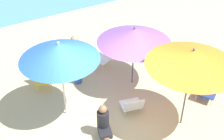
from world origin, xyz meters
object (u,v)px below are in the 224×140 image
(person_a, at_px, (76,60))
(umbrella_orange, at_px, (193,58))
(beach_chair_d, at_px, (98,55))
(umbrella_purple, at_px, (134,35))
(person_c, at_px, (104,122))
(person_b, at_px, (194,75))
(beach_chair_b, at_px, (43,76))
(beach_chair_c, at_px, (132,105))
(umbrella_blue, at_px, (59,52))
(beach_chair_a, at_px, (208,87))

(person_a, bearing_deg, umbrella_orange, 140.13)
(beach_chair_d, bearing_deg, umbrella_purple, -4.61)
(beach_chair_d, bearing_deg, person_c, -48.07)
(umbrella_purple, distance_m, person_b, 2.03)
(beach_chair_b, height_order, person_a, person_a)
(umbrella_orange, distance_m, beach_chair_d, 3.67)
(beach_chair_c, relative_size, person_c, 0.71)
(beach_chair_b, distance_m, person_b, 4.24)
(umbrella_purple, distance_m, person_c, 2.48)
(umbrella_blue, relative_size, person_b, 2.24)
(umbrella_purple, xyz_separation_m, umbrella_orange, (0.10, -1.99, 0.37))
(beach_chair_c, distance_m, beach_chair_d, 2.43)
(beach_chair_b, bearing_deg, person_a, 83.67)
(beach_chair_d, bearing_deg, umbrella_orange, -12.82)
(umbrella_blue, xyz_separation_m, beach_chair_c, (1.43, -0.90, -1.55))
(umbrella_blue, bearing_deg, beach_chair_a, -21.23)
(person_c, bearing_deg, beach_chair_a, 102.54)
(beach_chair_b, bearing_deg, beach_chair_a, 67.79)
(umbrella_orange, bearing_deg, beach_chair_b, 126.65)
(beach_chair_b, xyz_separation_m, person_c, (0.52, -2.54, 0.09))
(umbrella_orange, xyz_separation_m, person_c, (-1.84, 0.62, -1.48))
(beach_chair_d, distance_m, person_c, 2.99)
(umbrella_purple, distance_m, umbrella_blue, 2.21)
(beach_chair_c, distance_m, person_a, 2.07)
(umbrella_blue, xyz_separation_m, beach_chair_b, (-0.08, 1.38, -1.52))
(beach_chair_b, distance_m, person_a, 1.07)
(beach_chair_b, xyz_separation_m, beach_chair_d, (1.87, 0.13, 0.02))
(umbrella_purple, height_order, person_c, umbrella_purple)
(umbrella_orange, bearing_deg, umbrella_purple, 92.80)
(umbrella_purple, xyz_separation_m, beach_chair_c, (-0.76, -1.10, -1.24))
(umbrella_blue, xyz_separation_m, umbrella_orange, (2.28, -1.78, 0.06))
(beach_chair_b, xyz_separation_m, person_b, (3.57, -2.28, 0.11))
(umbrella_purple, bearing_deg, umbrella_orange, -87.20)
(umbrella_orange, distance_m, person_b, 2.10)
(umbrella_blue, relative_size, beach_chair_a, 2.83)
(umbrella_blue, height_order, person_b, umbrella_blue)
(umbrella_blue, distance_m, person_c, 1.89)
(beach_chair_b, relative_size, beach_chair_d, 0.87)
(person_b, bearing_deg, beach_chair_c, -124.35)
(umbrella_purple, height_order, person_a, umbrella_purple)
(umbrella_blue, height_order, person_c, umbrella_blue)
(umbrella_orange, height_order, person_a, umbrella_orange)
(umbrella_blue, xyz_separation_m, beach_chair_a, (3.56, -1.38, -1.54))
(umbrella_orange, height_order, beach_chair_c, umbrella_orange)
(umbrella_purple, bearing_deg, person_c, -141.94)
(beach_chair_d, bearing_deg, beach_chair_b, -107.30)
(umbrella_blue, height_order, beach_chair_c, umbrella_blue)
(umbrella_purple, bearing_deg, beach_chair_b, 152.45)
(umbrella_orange, relative_size, beach_chair_d, 2.89)
(beach_chair_a, distance_m, person_c, 3.13)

